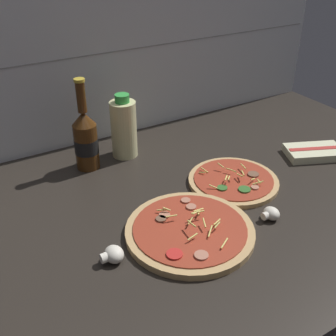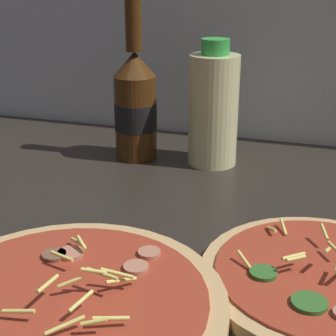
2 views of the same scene
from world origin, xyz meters
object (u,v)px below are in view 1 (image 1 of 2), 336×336
object	(u,v)px
dish_towel	(314,152)
pizza_far	(233,181)
beer_bottle	(86,139)
pizza_near	(190,231)
oil_bottle	(124,128)
mushroom_left	(113,255)
mushroom_right	(271,214)

from	to	relation	value
dish_towel	pizza_far	bearing A→B (deg)	179.48
pizza_far	beer_bottle	distance (cm)	42.49
pizza_near	oil_bottle	bearing A→B (deg)	84.62
mushroom_left	dish_towel	distance (cm)	71.96
beer_bottle	dish_towel	distance (cm)	67.95
pizza_near	beer_bottle	size ratio (longest dim) A/B	1.12
pizza_far	mushroom_left	size ratio (longest dim) A/B	4.90
pizza_far	oil_bottle	xyz separation A→B (cm)	(-18.08, 29.69, 8.10)
beer_bottle	oil_bottle	distance (cm)	12.36
pizza_near	pizza_far	distance (cm)	24.98
beer_bottle	mushroom_left	size ratio (longest dim) A/B	5.31
beer_bottle	mushroom_left	xyz separation A→B (cm)	(-10.12, -39.44, -7.38)
oil_bottle	beer_bottle	bearing A→B (deg)	-174.61
pizza_near	dish_towel	xyz separation A→B (cm)	(52.65, 11.57, 0.28)
pizza_near	mushroom_right	world-z (taller)	pizza_near
oil_bottle	dish_towel	size ratio (longest dim) A/B	1.00
pizza_far	mushroom_right	world-z (taller)	pizza_far
beer_bottle	mushroom_left	bearing A→B (deg)	-104.39
pizza_far	mushroom_left	world-z (taller)	pizza_far
mushroom_left	pizza_near	bearing A→B (deg)	-2.91
pizza_far	beer_bottle	xyz separation A→B (cm)	(-30.38, 28.53, 8.26)
mushroom_left	beer_bottle	bearing A→B (deg)	75.61
pizza_far	dish_towel	bearing A→B (deg)	-0.52
beer_bottle	pizza_near	bearing A→B (deg)	-78.26
pizza_far	mushroom_right	size ratio (longest dim) A/B	5.49
oil_bottle	mushroom_right	size ratio (longest dim) A/B	4.36
pizza_near	mushroom_right	distance (cm)	20.34
pizza_near	pizza_far	size ratio (longest dim) A/B	1.21
mushroom_left	dish_towel	size ratio (longest dim) A/B	0.26
beer_bottle	oil_bottle	xyz separation A→B (cm)	(12.31, 1.16, -0.16)
pizza_near	mushroom_left	world-z (taller)	pizza_near
pizza_near	oil_bottle	xyz separation A→B (cm)	(3.92, 41.54, 7.94)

